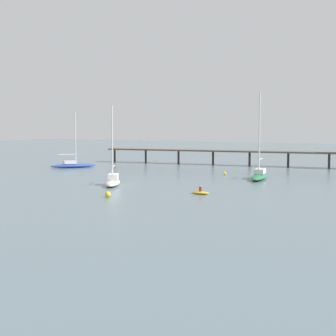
# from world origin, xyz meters

# --- Properties ---
(ground_plane) EXTENTS (400.00, 400.00, 0.00)m
(ground_plane) POSITION_xyz_m (0.00, 0.00, 0.00)
(ground_plane) COLOR slate
(pier) EXTENTS (61.07, 12.09, 8.29)m
(pier) POSITION_xyz_m (14.39, 46.13, 4.55)
(pier) COLOR brown
(pier) RESTS_ON ground_plane
(sailboat_green) EXTENTS (4.01, 9.88, 14.23)m
(sailboat_green) POSITION_xyz_m (15.55, 18.94, 0.84)
(sailboat_green) COLOR #287F4C
(sailboat_green) RESTS_ON ground_plane
(sailboat_cream) EXTENTS (5.53, 7.59, 11.86)m
(sailboat_cream) POSITION_xyz_m (-0.54, -0.17, 0.76)
(sailboat_cream) COLOR beige
(sailboat_cream) RESTS_ON ground_plane
(sailboat_blue) EXTENTS (8.04, 9.17, 11.86)m
(sailboat_blue) POSITION_xyz_m (-26.85, 21.34, 0.67)
(sailboat_blue) COLOR #2D4CB7
(sailboat_blue) RESTS_ON ground_plane
(dinghy_yellow) EXTENTS (2.64, 1.31, 1.14)m
(dinghy_yellow) POSITION_xyz_m (14.90, -1.97, 0.21)
(dinghy_yellow) COLOR yellow
(dinghy_yellow) RESTS_ON ground_plane
(mooring_buoy_near) EXTENTS (0.56, 0.56, 0.56)m
(mooring_buoy_near) POSITION_xyz_m (7.73, 22.61, 0.28)
(mooring_buoy_near) COLOR yellow
(mooring_buoy_near) RESTS_ON ground_plane
(mooring_buoy_outer) EXTENTS (0.75, 0.75, 0.75)m
(mooring_buoy_outer) POSITION_xyz_m (6.15, -10.36, 0.37)
(mooring_buoy_outer) COLOR yellow
(mooring_buoy_outer) RESTS_ON ground_plane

